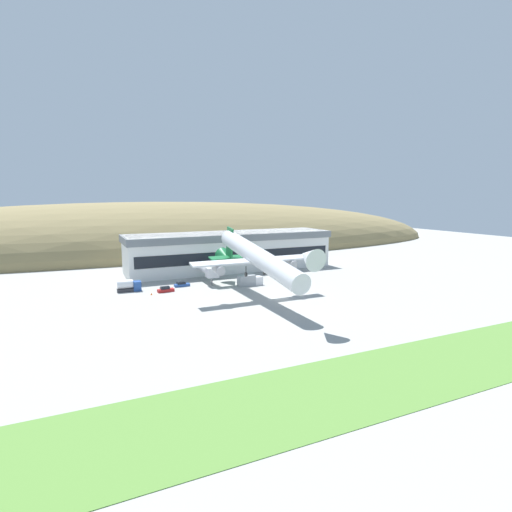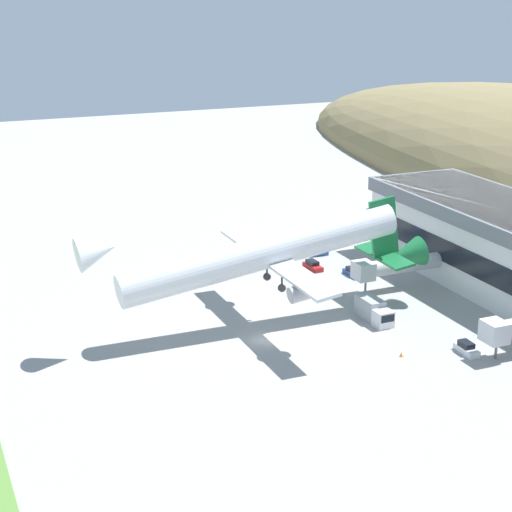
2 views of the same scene
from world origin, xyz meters
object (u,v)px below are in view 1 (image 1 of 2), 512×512
(service_car_2, at_px, (182,285))
(jetway_0, at_px, (207,270))
(fuel_truck, at_px, (129,286))
(traffic_cone_0, at_px, (291,283))
(traffic_cone_1, at_px, (151,294))
(jetway_1, at_px, (284,262))
(box_truck, at_px, (250,280))
(cargo_airplane, at_px, (257,257))
(service_car_0, at_px, (285,276))
(service_car_1, at_px, (166,290))
(terminal_building, at_px, (230,249))

(service_car_2, bearing_deg, jetway_0, 15.91)
(fuel_truck, bearing_deg, traffic_cone_0, -12.75)
(service_car_2, xyz_separation_m, traffic_cone_1, (-10.07, -6.66, -0.30))
(traffic_cone_1, bearing_deg, traffic_cone_0, -4.89)
(jetway_1, bearing_deg, jetway_0, -176.23)
(jetway_1, bearing_deg, box_truck, -147.80)
(jetway_0, bearing_deg, traffic_cone_0, -28.85)
(jetway_0, height_order, box_truck, jetway_0)
(jetway_0, xyz_separation_m, traffic_cone_1, (-18.57, -9.08, -3.71))
(cargo_airplane, xyz_separation_m, box_truck, (4.65, 15.05, -9.36))
(traffic_cone_1, bearing_deg, jetway_1, 13.12)
(jetway_0, xyz_separation_m, cargo_airplane, (5.62, -24.62, 6.88))
(service_car_0, distance_m, traffic_cone_0, 9.05)
(jetway_0, relative_size, traffic_cone_0, 26.85)
(box_truck, relative_size, traffic_cone_1, 13.10)
(jetway_0, distance_m, traffic_cone_0, 26.44)
(jetway_1, bearing_deg, service_car_1, -168.00)
(fuel_truck, bearing_deg, jetway_1, 4.40)
(jetway_0, xyz_separation_m, service_car_1, (-14.33, -7.21, -3.36))
(jetway_0, relative_size, traffic_cone_1, 26.85)
(fuel_truck, distance_m, box_truck, 34.58)
(service_car_1, height_order, traffic_cone_1, service_car_1)
(service_car_1, height_order, traffic_cone_0, service_car_1)
(service_car_2, height_order, traffic_cone_1, service_car_2)
(service_car_0, bearing_deg, service_car_1, -175.32)
(terminal_building, xyz_separation_m, service_car_0, (10.66, -21.47, -6.96))
(service_car_0, height_order, traffic_cone_1, service_car_0)
(terminal_building, xyz_separation_m, service_car_2, (-23.31, -19.93, -7.05))
(fuel_truck, height_order, traffic_cone_0, fuel_truck)
(terminal_building, distance_m, box_truck, 28.13)
(cargo_airplane, bearing_deg, jetway_1, 49.26)
(jetway_0, bearing_deg, box_truck, -42.96)
(box_truck, bearing_deg, fuel_truck, 167.57)
(terminal_building, bearing_deg, box_truck, -99.51)
(jetway_0, relative_size, cargo_airplane, 0.29)
(cargo_airplane, relative_size, traffic_cone_0, 92.57)
(jetway_1, distance_m, traffic_cone_0, 15.96)
(terminal_building, height_order, box_truck, terminal_building)
(cargo_airplane, relative_size, service_car_2, 11.85)
(terminal_building, xyz_separation_m, traffic_cone_0, (8.12, -30.14, -7.36))
(jetway_0, height_order, jetway_1, same)
(box_truck, bearing_deg, service_car_0, 20.26)
(terminal_building, xyz_separation_m, service_car_1, (-29.14, -24.73, -7.00))
(service_car_0, bearing_deg, jetway_1, 63.03)
(service_car_1, bearing_deg, terminal_building, 40.31)
(service_car_0, relative_size, traffic_cone_1, 7.19)
(service_car_1, bearing_deg, jetway_0, 26.72)
(service_car_0, distance_m, traffic_cone_1, 44.34)
(terminal_building, distance_m, traffic_cone_1, 43.31)
(service_car_1, relative_size, service_car_2, 1.02)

